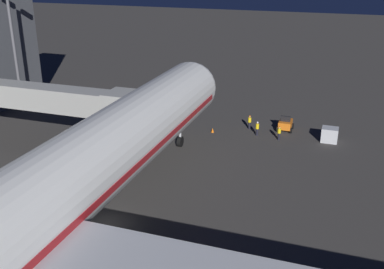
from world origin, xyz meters
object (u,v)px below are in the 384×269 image
(baggage_tug_lead, at_px, (285,124))
(ground_crew_near_nose_gear, at_px, (250,121))
(ground_crew_by_belt_loader, at_px, (279,132))
(traffic_cone_nose_port, at_px, (213,130))
(apron_floodlight_mast, at_px, (13,42))
(jet_bridge, at_px, (45,98))
(baggage_container_near_belt, at_px, (330,135))
(ground_crew_under_port_wing, at_px, (257,128))
(traffic_cone_nose_starboard, at_px, (179,126))

(baggage_tug_lead, relative_size, ground_crew_near_nose_gear, 1.30)
(ground_crew_by_belt_loader, relative_size, traffic_cone_nose_port, 3.09)
(baggage_tug_lead, distance_m, traffic_cone_nose_port, 9.15)
(apron_floodlight_mast, distance_m, baggage_tug_lead, 37.36)
(jet_bridge, relative_size, apron_floodlight_mast, 1.56)
(baggage_tug_lead, distance_m, ground_crew_by_belt_loader, 3.50)
(apron_floodlight_mast, bearing_deg, traffic_cone_nose_port, -178.64)
(baggage_container_near_belt, xyz_separation_m, traffic_cone_nose_port, (13.77, 1.63, -0.57))
(traffic_cone_nose_port, bearing_deg, baggage_container_near_belt, -173.25)
(jet_bridge, xyz_separation_m, ground_crew_under_port_wing, (-21.01, -11.81, -5.02))
(ground_crew_by_belt_loader, xyz_separation_m, traffic_cone_nose_port, (8.11, 0.22, -0.66))
(apron_floodlight_mast, relative_size, ground_crew_near_nose_gear, 9.19)
(apron_floodlight_mast, xyz_separation_m, ground_crew_near_nose_gear, (-31.72, -3.36, -8.59))
(baggage_container_near_belt, distance_m, traffic_cone_nose_starboard, 18.26)
(ground_crew_near_nose_gear, relative_size, ground_crew_under_port_wing, 1.01)
(ground_crew_by_belt_loader, bearing_deg, baggage_tug_lead, -93.82)
(apron_floodlight_mast, distance_m, baggage_container_near_belt, 42.44)
(ground_crew_by_belt_loader, distance_m, traffic_cone_nose_port, 8.14)
(baggage_tug_lead, xyz_separation_m, ground_crew_by_belt_loader, (0.23, 3.49, 0.16))
(ground_crew_near_nose_gear, bearing_deg, traffic_cone_nose_port, 33.97)
(ground_crew_under_port_wing, bearing_deg, baggage_container_near_belt, -174.38)
(baggage_container_near_belt, xyz_separation_m, traffic_cone_nose_starboard, (18.17, 1.63, -0.57))
(jet_bridge, xyz_separation_m, traffic_cone_nose_port, (-15.63, -11.01, -5.71))
(baggage_container_near_belt, height_order, traffic_cone_nose_port, baggage_container_near_belt)
(jet_bridge, xyz_separation_m, ground_crew_near_nose_gear, (-19.64, -13.71, -5.01))
(jet_bridge, relative_size, baggage_tug_lead, 10.99)
(ground_crew_by_belt_loader, relative_size, ground_crew_under_port_wing, 0.96)
(ground_crew_under_port_wing, height_order, traffic_cone_nose_port, ground_crew_under_port_wing)
(baggage_tug_lead, relative_size, traffic_cone_nose_port, 4.20)
(jet_bridge, relative_size, ground_crew_near_nose_gear, 14.30)
(baggage_tug_lead, height_order, baggage_container_near_belt, baggage_tug_lead)
(ground_crew_near_nose_gear, xyz_separation_m, ground_crew_by_belt_loader, (-4.10, 2.48, -0.04))
(baggage_container_near_belt, bearing_deg, apron_floodlight_mast, 3.16)
(ground_crew_near_nose_gear, bearing_deg, ground_crew_under_port_wing, 125.74)
(ground_crew_by_belt_loader, distance_m, traffic_cone_nose_starboard, 12.53)
(baggage_tug_lead, bearing_deg, ground_crew_by_belt_loader, 86.18)
(apron_floodlight_mast, bearing_deg, ground_crew_by_belt_loader, -178.59)
(apron_floodlight_mast, bearing_deg, baggage_container_near_belt, -176.84)
(apron_floodlight_mast, bearing_deg, ground_crew_near_nose_gear, -173.95)
(apron_floodlight_mast, distance_m, traffic_cone_nose_starboard, 25.10)
(ground_crew_under_port_wing, height_order, traffic_cone_nose_starboard, ground_crew_under_port_wing)
(ground_crew_under_port_wing, bearing_deg, apron_floodlight_mast, 2.53)
(apron_floodlight_mast, height_order, ground_crew_under_port_wing, apron_floodlight_mast)
(ground_crew_under_port_wing, xyz_separation_m, traffic_cone_nose_port, (5.38, 0.80, -0.70))
(jet_bridge, xyz_separation_m, traffic_cone_nose_starboard, (-11.23, -11.01, -5.71))
(apron_floodlight_mast, relative_size, baggage_tug_lead, 7.07)
(traffic_cone_nose_starboard, bearing_deg, baggage_tug_lead, -163.76)
(apron_floodlight_mast, xyz_separation_m, baggage_tug_lead, (-36.05, -4.37, -8.79))
(ground_crew_under_port_wing, bearing_deg, traffic_cone_nose_starboard, 4.70)
(baggage_tug_lead, height_order, traffic_cone_nose_port, baggage_tug_lead)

